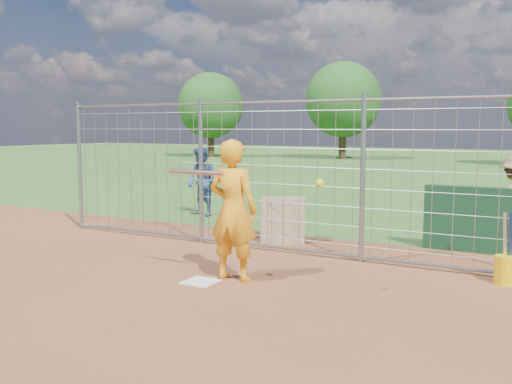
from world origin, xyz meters
The scene contains 10 objects.
ground centered at (0.00, 0.00, 0.00)m, with size 100.00×100.00×0.00m, color #2D591E.
infield_dirt centered at (0.00, -3.00, 0.01)m, with size 18.00×18.00×0.00m, color brown.
home_plate centered at (0.00, -0.20, 0.01)m, with size 0.43×0.43×0.02m, color silver.
dugout_wall centered at (3.40, 3.60, 0.55)m, with size 2.60×0.20×1.10m, color #11381E.
batter centered at (0.31, 0.14, 0.97)m, with size 0.70×0.46×1.93m, color orange.
bystander_a centered at (-3.30, 4.62, 0.81)m, with size 0.79×0.61×1.62m, color navy.
equipment_bin centered at (-0.29, 2.88, 0.40)m, with size 0.80×0.55×0.80m, color tan.
equipment_in_play centered at (0.33, -0.13, 1.47)m, with size 2.26×0.10×0.14m.
bucket_with_bats centered at (3.62, 1.76, 0.25)m, with size 0.34×0.37×0.98m.
backstop_fence centered at (0.00, 2.00, 1.26)m, with size 9.08×0.08×2.60m.
Camera 1 is at (4.32, -6.38, 2.09)m, focal length 40.00 mm.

